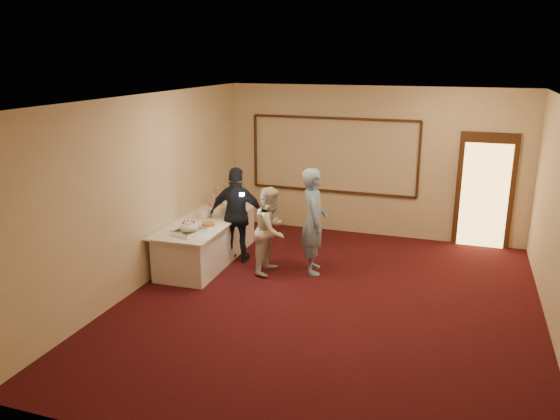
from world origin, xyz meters
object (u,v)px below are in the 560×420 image
object	(u,v)px
buffet_table	(207,240)
pavlova_tray	(189,229)
man	(314,221)
cupcake_stand	(216,198)
woman	(271,230)
plate_stack_b	(224,210)
guest	(237,215)
tart	(208,224)
plate_stack_a	(204,213)

from	to	relation	value
buffet_table	pavlova_tray	distance (m)	0.96
man	cupcake_stand	bearing A→B (deg)	51.95
woman	plate_stack_b	bearing A→B (deg)	68.25
woman	buffet_table	bearing A→B (deg)	87.34
woman	guest	bearing A→B (deg)	73.28
tart	guest	world-z (taller)	guest
pavlova_tray	tart	size ratio (longest dim) A/B	2.37
man	woman	distance (m)	0.73
cupcake_stand	woman	xyz separation A→B (m)	(1.50, -1.03, -0.18)
plate_stack_a	man	xyz separation A→B (m)	(2.03, 0.01, 0.05)
woman	guest	xyz separation A→B (m)	(-0.72, 0.27, 0.12)
guest	man	bearing A→B (deg)	171.05
plate_stack_a	woman	bearing A→B (deg)	-9.09
plate_stack_b	woman	distance (m)	1.20
pavlova_tray	cupcake_stand	size ratio (longest dim) A/B	1.39
tart	woman	world-z (taller)	woman
plate_stack_a	woman	world-z (taller)	woman
cupcake_stand	plate_stack_b	distance (m)	0.67
buffet_table	tart	world-z (taller)	tart
cupcake_stand	tart	xyz separation A→B (m)	(0.44, -1.24, -0.13)
plate_stack_a	tart	bearing A→B (deg)	-55.11
pavlova_tray	buffet_table	bearing A→B (deg)	96.28
tart	cupcake_stand	bearing A→B (deg)	109.44
tart	man	distance (m)	1.79
buffet_table	tart	distance (m)	0.57
guest	buffet_table	bearing A→B (deg)	6.23
buffet_table	pavlova_tray	bearing A→B (deg)	-83.72
plate_stack_b	guest	distance (m)	0.44
cupcake_stand	man	world-z (taller)	man
tart	plate_stack_a	bearing A→B (deg)	124.89
buffet_table	guest	xyz separation A→B (m)	(0.54, 0.13, 0.47)
plate_stack_a	guest	size ratio (longest dim) A/B	0.12
plate_stack_a	cupcake_stand	bearing A→B (deg)	99.94
plate_stack_a	guest	world-z (taller)	guest
man	woman	size ratio (longest dim) A/B	1.21
plate_stack_b	guest	world-z (taller)	guest
pavlova_tray	guest	world-z (taller)	guest
man	tart	bearing A→B (deg)	86.32
guest	pavlova_tray	bearing A→B (deg)	57.83
woman	guest	distance (m)	0.78
buffet_table	pavlova_tray	xyz separation A→B (m)	(0.09, -0.83, 0.47)
plate_stack_a	tart	size ratio (longest dim) A/B	0.79
plate_stack_a	plate_stack_b	bearing A→B (deg)	47.83
guest	plate_stack_a	bearing A→B (deg)	-2.78
plate_stack_a	woman	distance (m)	1.37
man	guest	world-z (taller)	man
plate_stack_b	guest	xyz separation A→B (m)	(0.36, -0.25, 0.01)
pavlova_tray	plate_stack_b	xyz separation A→B (m)	(0.08, 1.21, -0.01)
cupcake_stand	man	xyz separation A→B (m)	(2.17, -0.80, -0.02)
plate_stack_b	woman	xyz separation A→B (m)	(1.08, -0.51, -0.11)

